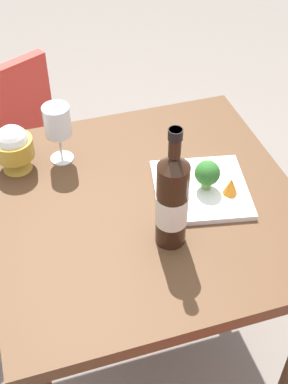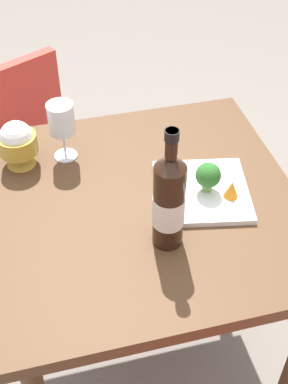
{
  "view_description": "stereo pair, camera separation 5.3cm",
  "coord_description": "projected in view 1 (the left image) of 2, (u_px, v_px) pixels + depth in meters",
  "views": [
    {
      "loc": [
        -0.3,
        -0.96,
        1.72
      ],
      "look_at": [
        0.0,
        0.0,
        0.79
      ],
      "focal_mm": 48.59,
      "sensor_mm": 36.0,
      "label": 1
    },
    {
      "loc": [
        -0.25,
        -0.97,
        1.72
      ],
      "look_at": [
        0.0,
        0.0,
        0.79
      ],
      "focal_mm": 48.59,
      "sensor_mm": 36.0,
      "label": 2
    }
  ],
  "objects": [
    {
      "name": "ground_plane",
      "position": [
        144.0,
        348.0,
        1.91
      ],
      "size": [
        8.0,
        8.0,
        0.0
      ],
      "primitive_type": "plane",
      "color": "gray"
    },
    {
      "name": "rice_bowl",
      "position": [
        14.0,
        147.0,
        1.44
      ],
      "size": [
        0.11,
        0.11,
        0.14
      ],
      "color": "gold",
      "rests_on": "dining_table"
    },
    {
      "name": "carrot_garnish_left",
      "position": [
        174.0,
        174.0,
        1.4
      ],
      "size": [
        0.04,
        0.04,
        0.06
      ],
      "color": "orange",
      "rests_on": "serving_plate"
    },
    {
      "name": "dining_table",
      "position": [
        144.0,
        225.0,
        1.46
      ],
      "size": [
        0.83,
        0.83,
        0.76
      ],
      "color": "brown",
      "rests_on": "ground_plane"
    },
    {
      "name": "wine_glass",
      "position": [
        57.0,
        122.0,
        1.43
      ],
      "size": [
        0.08,
        0.08,
        0.18
      ],
      "color": "white",
      "rests_on": "dining_table"
    },
    {
      "name": "carrot_garnish_right",
      "position": [
        231.0,
        186.0,
        1.37
      ],
      "size": [
        0.04,
        0.04,
        0.05
      ],
      "color": "orange",
      "rests_on": "serving_plate"
    },
    {
      "name": "serving_plate",
      "position": [
        201.0,
        189.0,
        1.41
      ],
      "size": [
        0.29,
        0.29,
        0.02
      ],
      "rotation": [
        0.0,
        0.0,
        -0.19
      ],
      "color": "white",
      "rests_on": "dining_table"
    },
    {
      "name": "wine_bottle",
      "position": [
        172.0,
        201.0,
        1.2
      ],
      "size": [
        0.08,
        0.08,
        0.33
      ],
      "color": "black",
      "rests_on": "dining_table"
    },
    {
      "name": "broccoli_floret",
      "position": [
        207.0,
        174.0,
        1.37
      ],
      "size": [
        0.07,
        0.07,
        0.09
      ],
      "color": "#729E4C",
      "rests_on": "serving_plate"
    }
  ]
}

